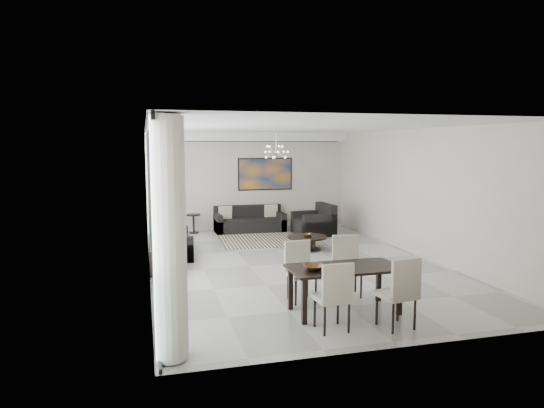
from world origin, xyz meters
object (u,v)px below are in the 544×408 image
object	(u,v)px
tv_console	(161,255)
television	(168,230)
sofa_main	(250,223)
coffee_table	(307,242)
dining_table	(344,272)

from	to	relation	value
tv_console	television	distance (m)	0.55
sofa_main	tv_console	xyz separation A→B (m)	(-2.68, -3.67, 0.00)
sofa_main	tv_console	world-z (taller)	sofa_main
coffee_table	television	distance (m)	3.47
coffee_table	tv_console	world-z (taller)	tv_console
sofa_main	dining_table	xyz separation A→B (m)	(-0.08, -7.17, 0.37)
tv_console	sofa_main	bearing A→B (deg)	53.86
sofa_main	tv_console	size ratio (longest dim) A/B	1.25
sofa_main	dining_table	world-z (taller)	sofa_main
sofa_main	television	size ratio (longest dim) A/B	2.14
sofa_main	dining_table	bearing A→B (deg)	-90.60
sofa_main	television	bearing A→B (deg)	-124.61
coffee_table	tv_console	distance (m)	3.58
coffee_table	tv_console	xyz separation A→B (m)	(-3.49, -0.80, 0.06)
sofa_main	tv_console	distance (m)	4.54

